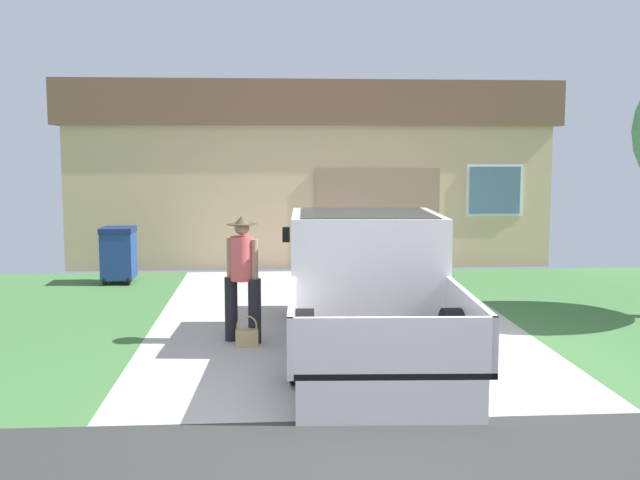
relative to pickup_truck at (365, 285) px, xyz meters
name	(u,v)px	position (x,y,z in m)	size (l,w,h in m)	color
pickup_truck	(365,285)	(0.00, 0.00, 0.00)	(2.18, 5.53, 1.69)	silver
person_with_hat	(242,275)	(-1.60, 0.07, 0.14)	(0.48, 0.40, 1.65)	black
handbag	(247,336)	(-1.54, -0.15, -0.62)	(0.29, 0.20, 0.39)	tan
house_with_garage	(306,171)	(-0.31, 8.89, 1.27)	(10.74, 5.36, 3.98)	#D3B084
wheeled_trash_bin	(119,253)	(-4.08, 4.81, -0.17)	(0.60, 0.72, 1.06)	navy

